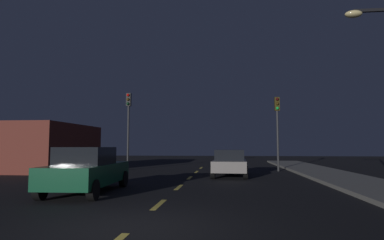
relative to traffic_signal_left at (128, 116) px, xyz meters
name	(u,v)px	position (x,y,z in m)	size (l,w,h in m)	color
ground_plane	(181,185)	(4.85, -8.10, -3.69)	(80.00, 80.00, 0.00)	black
sidewalk_curb_right	(370,186)	(12.35, -8.10, -3.62)	(3.00, 40.00, 0.15)	gray
lane_stripe_second	(159,204)	(4.85, -12.50, -3.69)	(0.16, 1.60, 0.01)	#EACC4C
lane_stripe_third	(179,187)	(4.85, -8.70, -3.69)	(0.16, 1.60, 0.01)	#EACC4C
lane_stripe_fourth	(190,178)	(4.85, -4.90, -3.69)	(0.16, 1.60, 0.01)	#EACC4C
lane_stripe_fifth	(196,172)	(4.85, -1.10, -3.69)	(0.16, 1.60, 0.01)	#EACC4C
lane_stripe_sixth	(201,168)	(4.85, 2.70, -3.69)	(0.16, 1.60, 0.01)	#EACC4C
traffic_signal_left	(128,116)	(0.00, 0.00, 0.00)	(0.32, 0.38, 5.30)	#2D2D30
traffic_signal_right	(277,119)	(10.10, 0.00, -0.28)	(0.32, 0.38, 4.86)	#2D2D30
car_stopped_ahead	(230,163)	(6.92, -3.77, -2.96)	(1.99, 4.32, 1.44)	gray
car_adjacent_lane	(88,170)	(1.86, -10.57, -2.89)	(2.05, 4.52, 1.60)	#0F4C2D
storefront_left	(47,147)	(-5.42, -0.74, -2.14)	(4.54, 7.49, 3.10)	maroon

